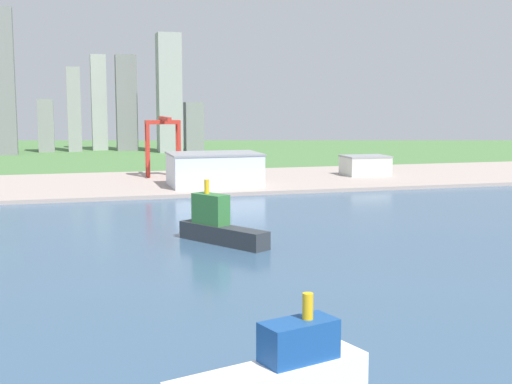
# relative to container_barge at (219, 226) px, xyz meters

# --- Properties ---
(ground_plane) EXTENTS (2400.00, 2400.00, 0.00)m
(ground_plane) POSITION_rel_container_barge_xyz_m (-8.88, 10.36, -7.09)
(ground_plane) COLOR #4A773F
(water_bay) EXTENTS (840.00, 360.00, 0.15)m
(water_bay) POSITION_rel_container_barge_xyz_m (-8.88, -49.64, -7.02)
(water_bay) COLOR #385675
(water_bay) RESTS_ON ground
(industrial_pier) EXTENTS (840.00, 140.00, 2.50)m
(industrial_pier) POSITION_rel_container_barge_xyz_m (-8.88, 200.36, -5.84)
(industrial_pier) COLOR #A7968D
(industrial_pier) RESTS_ON ground
(container_barge) EXTENTS (29.69, 41.12, 24.99)m
(container_barge) POSITION_rel_container_barge_xyz_m (0.00, 0.00, 0.00)
(container_barge) COLOR #2D3338
(container_barge) RESTS_ON water_bay
(ferry_boat) EXTENTS (42.16, 20.21, 19.43)m
(ferry_boat) POSITION_rel_container_barge_xyz_m (-20.39, -144.30, -1.72)
(ferry_boat) COLOR white
(ferry_boat) RESTS_ON water_bay
(port_crane_red) EXTENTS (24.61, 46.42, 43.30)m
(port_crane_red) POSITION_rel_container_barge_xyz_m (9.68, 225.98, 26.55)
(port_crane_red) COLOR #B72D23
(port_crane_red) RESTS_ON industrial_pier
(warehouse_main) EXTENTS (57.88, 40.92, 21.19)m
(warehouse_main) POSITION_rel_container_barge_xyz_m (34.00, 166.60, 6.03)
(warehouse_main) COLOR silver
(warehouse_main) RESTS_ON industrial_pier
(warehouse_annex) EXTENTS (32.32, 25.34, 14.48)m
(warehouse_annex) POSITION_rel_container_barge_xyz_m (154.43, 198.92, 2.67)
(warehouse_annex) COLOR silver
(warehouse_annex) RESTS_ON industrial_pier
(distant_skyline) EXTENTS (252.97, 79.64, 153.68)m
(distant_skyline) POSITION_rel_container_barge_xyz_m (-23.55, 525.63, 48.75)
(distant_skyline) COLOR gray
(distant_skyline) RESTS_ON ground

